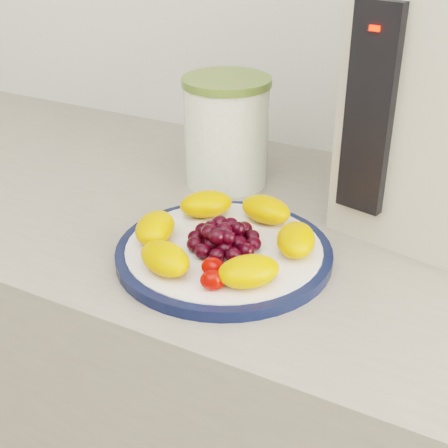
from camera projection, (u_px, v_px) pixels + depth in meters
The scene contains 7 objects.
plate_rim at pixel (224, 253), 0.80m from camera, with size 0.28×0.28×0.01m, color #0B1434.
plate_face at pixel (224, 252), 0.80m from camera, with size 0.25×0.25×0.02m, color white.
canister at pixel (226, 135), 0.99m from camera, with size 0.13×0.13×0.16m, color #4B6E19.
canister_lid at pixel (227, 81), 0.94m from camera, with size 0.14×0.14×0.01m, color #5C7432.
appliance_panel at pixel (370, 111), 0.76m from camera, with size 0.06×0.02×0.26m, color black.
appliance_led at pixel (375, 28), 0.71m from camera, with size 0.01×0.01×0.01m, color #FF0C05.
fruit_plate at pixel (223, 236), 0.79m from camera, with size 0.24×0.24×0.04m.
Camera 1 is at (0.26, 0.47, 1.32)m, focal length 50.00 mm.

